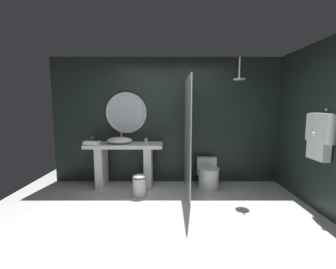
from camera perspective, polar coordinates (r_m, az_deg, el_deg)
The scene contains 14 objects.
ground_plane at distance 3.31m, azimuth -0.05°, elevation -22.04°, with size 5.76×5.76×0.00m, color silver.
back_wall_panel at distance 4.80m, azimuth -0.07°, elevation 3.43°, with size 4.80×0.10×2.60m, color #1E2823.
side_wall_right at distance 4.35m, azimuth 32.64°, elevation 1.90°, with size 0.10×2.47×2.60m, color #1E2823.
vanity_counter at distance 4.65m, azimuth -10.83°, elevation -6.16°, with size 1.50×0.55×0.88m.
vessel_sink at distance 4.59m, azimuth -12.11°, elevation -1.43°, with size 0.49×0.40×0.22m.
tumbler_cup at distance 4.54m, azimuth -5.64°, elevation -1.56°, with size 0.06×0.06×0.11m, color silver.
soap_dispenser at distance 4.72m, azimuth -18.54°, elevation -1.47°, with size 0.07×0.07×0.14m.
round_wall_mirror at distance 4.78m, azimuth -10.53°, elevation 5.36°, with size 0.85×0.06×0.85m.
shower_glass_panel at distance 4.15m, azimuth 4.83°, elevation -0.53°, with size 0.02×1.28×2.12m, color silver.
rain_shower_head at distance 4.41m, azimuth 17.35°, elevation 13.61°, with size 0.21×0.21×0.42m.
hanging_bathrobe at distance 3.98m, azimuth 33.68°, elevation 0.09°, with size 0.20×0.57×0.75m.
toilet at distance 4.65m, azimuth 9.93°, elevation -9.91°, with size 0.42×0.59×0.56m.
waste_bin at distance 4.21m, azimuth -7.25°, elevation -12.50°, with size 0.24×0.24×0.40m.
folded_hand_towel at distance 4.57m, azimuth -18.67°, elevation -2.05°, with size 0.29×0.15×0.07m, color white.
Camera 1 is at (-0.00, -2.89, 1.62)m, focal length 24.30 mm.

